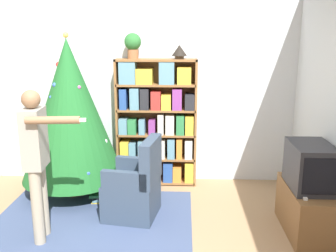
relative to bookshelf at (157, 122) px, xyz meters
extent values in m
cube|color=silver|center=(-0.27, 0.21, 0.43)|extent=(8.00, 0.10, 2.60)
cube|color=#3D4C70|center=(-0.64, -1.27, -0.86)|extent=(2.21, 1.91, 0.01)
cube|color=brown|center=(-0.53, 0.01, -0.01)|extent=(0.03, 0.27, 1.72)
cube|color=brown|center=(0.52, 0.01, -0.01)|extent=(0.03, 0.27, 1.72)
cube|color=brown|center=(0.00, 0.01, 0.83)|extent=(1.08, 0.27, 0.03)
cube|color=brown|center=(0.00, 0.14, -0.01)|extent=(1.08, 0.01, 1.72)
cube|color=brown|center=(0.00, 0.01, -0.84)|extent=(1.05, 0.27, 0.03)
cube|color=#2D7A42|center=(-0.43, -0.03, -0.72)|extent=(0.11, 0.20, 0.20)
cube|color=orange|center=(-0.29, -0.01, -0.71)|extent=(0.12, 0.24, 0.22)
cube|color=#232328|center=(-0.15, -0.02, -0.73)|extent=(0.11, 0.22, 0.19)
cube|color=#843889|center=(-0.02, 0.00, -0.71)|extent=(0.12, 0.25, 0.23)
cube|color=#284C93|center=(0.15, -0.03, -0.69)|extent=(0.13, 0.21, 0.26)
cube|color=orange|center=(0.28, 0.00, -0.72)|extent=(0.12, 0.26, 0.21)
cube|color=gold|center=(0.44, -0.03, -0.69)|extent=(0.12, 0.21, 0.27)
cube|color=brown|center=(0.00, 0.01, -0.50)|extent=(1.05, 0.27, 0.03)
cube|color=gold|center=(-0.44, -0.01, -0.37)|extent=(0.11, 0.24, 0.23)
cube|color=#5B899E|center=(-0.33, -0.03, -0.38)|extent=(0.09, 0.19, 0.21)
cube|color=#5B899E|center=(-0.20, -0.01, -0.37)|extent=(0.11, 0.25, 0.23)
cube|color=#5B899E|center=(-0.07, -0.03, -0.37)|extent=(0.11, 0.20, 0.24)
cube|color=beige|center=(0.07, -0.02, -0.36)|extent=(0.09, 0.22, 0.25)
cube|color=#5B899E|center=(0.20, -0.01, -0.35)|extent=(0.10, 0.24, 0.27)
cube|color=orange|center=(0.31, -0.01, -0.35)|extent=(0.08, 0.24, 0.27)
cube|color=beige|center=(0.43, 0.00, -0.36)|extent=(0.10, 0.25, 0.25)
cube|color=brown|center=(0.00, 0.01, -0.16)|extent=(1.05, 0.27, 0.03)
cube|color=#5B899E|center=(-0.45, -0.03, -0.04)|extent=(0.11, 0.20, 0.21)
cube|color=#2D7A42|center=(-0.33, -0.03, -0.05)|extent=(0.11, 0.21, 0.20)
cube|color=#5B899E|center=(-0.19, -0.03, -0.05)|extent=(0.08, 0.19, 0.20)
cube|color=#843889|center=(-0.06, -0.02, -0.05)|extent=(0.09, 0.22, 0.19)
cube|color=beige|center=(0.06, -0.02, -0.01)|extent=(0.08, 0.22, 0.27)
cube|color=beige|center=(0.18, -0.03, -0.02)|extent=(0.11, 0.21, 0.26)
cube|color=#2D7A42|center=(0.32, -0.01, -0.02)|extent=(0.11, 0.23, 0.26)
cube|color=gold|center=(0.44, -0.03, -0.02)|extent=(0.11, 0.20, 0.25)
cube|color=brown|center=(0.00, 0.01, 0.17)|extent=(1.05, 0.27, 0.03)
cube|color=#284C93|center=(-0.44, 0.00, 0.33)|extent=(0.09, 0.25, 0.27)
cube|color=#5B899E|center=(-0.29, -0.03, 0.33)|extent=(0.12, 0.21, 0.28)
cube|color=#232328|center=(-0.16, -0.02, 0.33)|extent=(0.11, 0.22, 0.28)
cube|color=#B22D28|center=(-0.01, -0.02, 0.31)|extent=(0.13, 0.22, 0.24)
cube|color=gold|center=(0.13, -0.01, 0.29)|extent=(0.13, 0.23, 0.20)
cube|color=#843889|center=(0.27, -0.03, 0.33)|extent=(0.12, 0.20, 0.28)
cube|color=#232328|center=(0.44, -0.03, 0.29)|extent=(0.12, 0.20, 0.21)
cube|color=brown|center=(0.00, 0.01, 0.51)|extent=(1.05, 0.27, 0.03)
cube|color=#5B899E|center=(-0.37, -0.01, 0.67)|extent=(0.21, 0.24, 0.28)
cube|color=gold|center=(-0.16, 0.00, 0.63)|extent=(0.21, 0.26, 0.20)
cube|color=#5B899E|center=(0.14, 0.00, 0.67)|extent=(0.20, 0.25, 0.29)
cube|color=gold|center=(0.36, 0.00, 0.64)|extent=(0.18, 0.26, 0.22)
cube|color=brown|center=(1.64, -1.29, -0.62)|extent=(0.41, 0.88, 0.50)
cube|color=#28282D|center=(1.64, -1.29, -0.13)|extent=(0.39, 0.58, 0.46)
cube|color=black|center=(1.64, -1.59, -0.13)|extent=(0.32, 0.01, 0.36)
cube|color=white|center=(1.52, -1.56, -0.35)|extent=(0.04, 0.12, 0.02)
cylinder|color=#4C3323|center=(-1.06, -0.38, -0.82)|extent=(0.36, 0.36, 0.10)
cylinder|color=brown|center=(-1.06, -0.38, -0.71)|extent=(0.08, 0.08, 0.12)
cone|color=#1E6028|center=(-1.06, -0.38, 0.24)|extent=(1.29, 1.29, 1.77)
sphere|color=#B74C93|center=(-1.08, -0.07, 0.23)|extent=(0.04, 0.04, 0.04)
sphere|color=#335BB2|center=(-1.11, -0.14, 0.41)|extent=(0.06, 0.06, 0.06)
sphere|color=red|center=(-1.17, -0.38, 0.80)|extent=(0.07, 0.07, 0.07)
sphere|color=#335BB2|center=(-1.23, -0.55, 0.43)|extent=(0.04, 0.04, 0.04)
sphere|color=#335BB2|center=(-1.18, -0.52, 0.57)|extent=(0.06, 0.06, 0.06)
sphere|color=#335BB2|center=(-0.93, -0.16, 0.38)|extent=(0.04, 0.04, 0.04)
sphere|color=#B74C93|center=(-0.90, -0.50, 0.54)|extent=(0.05, 0.05, 0.05)
sphere|color=silver|center=(-0.62, -0.44, -0.15)|extent=(0.07, 0.07, 0.07)
sphere|color=#335BB2|center=(-0.76, -0.83, -0.43)|extent=(0.06, 0.06, 0.06)
sphere|color=#E5CC4C|center=(-1.06, -0.38, 1.15)|extent=(0.07, 0.07, 0.07)
cube|color=#334256|center=(-0.22, -1.00, -0.66)|extent=(0.64, 0.64, 0.42)
cube|color=#334256|center=(0.01, -1.04, -0.20)|extent=(0.21, 0.57, 0.50)
cube|color=#334256|center=(-0.18, -0.76, -0.35)|extent=(0.51, 0.16, 0.20)
cube|color=#334256|center=(-0.26, -1.24, -0.35)|extent=(0.51, 0.16, 0.20)
cylinder|color=#9E937F|center=(-1.07, -1.45, -0.48)|extent=(0.11, 0.11, 0.77)
cylinder|color=#9E937F|center=(-1.05, -1.63, -0.48)|extent=(0.11, 0.11, 0.77)
cube|color=gray|center=(-1.06, -1.54, 0.19)|extent=(0.21, 0.34, 0.58)
cylinder|color=#8C6647|center=(-1.08, -1.34, 0.16)|extent=(0.07, 0.07, 0.46)
cylinder|color=#8C6647|center=(-0.80, -1.72, 0.41)|extent=(0.48, 0.11, 0.07)
cube|color=white|center=(-0.56, -1.70, 0.41)|extent=(0.11, 0.05, 0.03)
sphere|color=#8C6647|center=(-1.06, -1.54, 0.57)|extent=(0.18, 0.18, 0.18)
cylinder|color=#935B38|center=(-0.31, 0.01, 0.91)|extent=(0.14, 0.14, 0.12)
sphere|color=#2D7033|center=(-0.31, 0.01, 1.07)|extent=(0.22, 0.22, 0.22)
cylinder|color=#473828|center=(0.30, 0.01, 0.87)|extent=(0.12, 0.12, 0.04)
cone|color=black|center=(0.30, 0.01, 0.96)|extent=(0.20, 0.20, 0.14)
cube|color=gold|center=(-0.69, -0.66, -0.86)|extent=(0.16, 0.16, 0.02)
cube|color=#5B899E|center=(-0.69, -0.66, -0.83)|extent=(0.18, 0.18, 0.03)
cube|color=#232328|center=(-0.69, -0.66, -0.80)|extent=(0.19, 0.15, 0.03)
cube|color=#2D7A42|center=(-0.69, -0.67, -0.77)|extent=(0.24, 0.19, 0.03)
camera|label=1|loc=(0.37, -4.92, 1.15)|focal=40.00mm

